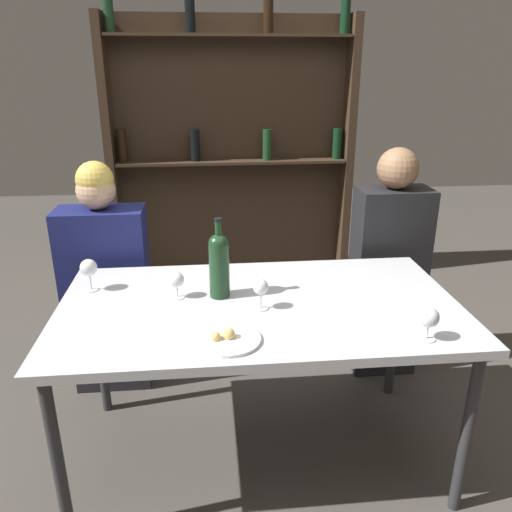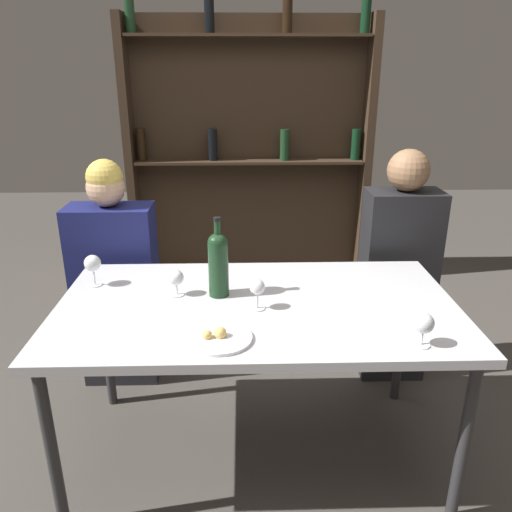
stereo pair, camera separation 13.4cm
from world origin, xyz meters
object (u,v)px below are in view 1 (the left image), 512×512
Objects in this scene: food_plate_0 at (227,339)px; seated_person_left at (107,285)px; wine_glass_2 at (260,288)px; wine_bottle at (219,262)px; wine_glass_3 at (429,318)px; wine_glass_0 at (89,269)px; wine_glass_1 at (176,281)px; seated_person_right at (388,270)px.

seated_person_left is at bearing 122.67° from food_plate_0.
wine_bottle is at bearing 139.26° from wine_glass_2.
wine_bottle reaches higher than wine_glass_2.
food_plate_0 is at bearing -87.74° from wine_bottle.
wine_glass_3 is 0.69m from food_plate_0.
food_plate_0 is at bearing -40.70° from wine_glass_0.
food_plate_0 is (-0.14, -0.23, -0.08)m from wine_glass_2.
wine_bottle is 1.47× the size of food_plate_0.
seated_person_left reaches higher than wine_glass_2.
wine_bottle is 0.27× the size of seated_person_left.
wine_glass_1 is 0.96m from wine_glass_3.
wine_glass_3 is 0.52× the size of food_plate_0.
wine_glass_0 is 0.11× the size of seated_person_right.
food_plate_0 is (0.19, -0.36, -0.06)m from wine_glass_1.
wine_glass_2 is (0.32, -0.13, 0.01)m from wine_glass_1.
seated_person_left is at bearing 126.08° from wine_glass_1.
wine_glass_2 is at bearing 152.26° from wine_glass_3.
wine_glass_3 is at bearing -102.77° from seated_person_right.
wine_glass_0 is 1.53m from seated_person_right.
wine_glass_3 reaches higher than wine_glass_1.
wine_glass_2 is at bearing -40.74° from wine_bottle.
food_plate_0 is (0.55, -0.47, -0.09)m from wine_glass_0.
seated_person_left is (-0.58, 0.90, -0.18)m from food_plate_0.
seated_person_right is (0.90, 0.90, -0.16)m from food_plate_0.
seated_person_left is (-0.57, 0.54, -0.32)m from wine_bottle.
wine_bottle is at bearing 92.26° from food_plate_0.
seated_person_right reaches higher than seated_person_left.
wine_glass_2 is 0.10× the size of seated_person_left.
seated_person_right is at bearing 41.43° from wine_glass_2.
wine_glass_1 is (-0.17, 0.00, -0.07)m from wine_bottle.
wine_bottle is 0.39m from food_plate_0.
seated_person_right reaches higher than wine_glass_0.
wine_bottle is at bearing -11.69° from wine_glass_0.
seated_person_right is (1.08, 0.54, -0.22)m from wine_glass_1.
wine_glass_1 is (0.36, -0.11, -0.02)m from wine_glass_0.
wine_glass_1 is at bearing 154.21° from wine_glass_3.
wine_bottle is 0.55m from wine_glass_0.
food_plate_0 is 1.09m from seated_person_left.
wine_glass_2 is 0.10× the size of seated_person_right.
wine_glass_1 is 1.23m from seated_person_right.
seated_person_left is at bearing 94.05° from wine_glass_0.
food_plate_0 is 0.18× the size of seated_person_right.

